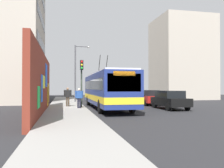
% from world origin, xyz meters
% --- Properties ---
extents(ground_plane, '(80.00, 80.00, 0.00)m').
position_xyz_m(ground_plane, '(0.00, 0.00, 0.00)').
color(ground_plane, '#232326').
extents(sidewalk_slab, '(48.00, 3.20, 0.15)m').
position_xyz_m(sidewalk_slab, '(0.00, 1.60, 0.07)').
color(sidewalk_slab, gray).
rests_on(sidewalk_slab, ground_plane).
extents(graffiti_wall, '(13.87, 0.32, 4.17)m').
position_xyz_m(graffiti_wall, '(-4.04, 3.35, 2.08)').
color(graffiti_wall, maroon).
rests_on(graffiti_wall, ground_plane).
extents(building_far_left, '(13.24, 9.04, 19.04)m').
position_xyz_m(building_far_left, '(11.37, 9.20, 9.52)').
color(building_far_left, '#B2A899').
rests_on(building_far_left, ground_plane).
extents(building_far_right, '(8.06, 8.37, 13.06)m').
position_xyz_m(building_far_right, '(14.41, -17.00, 6.53)').
color(building_far_right, '#B2A899').
rests_on(building_far_right, ground_plane).
extents(city_bus, '(12.34, 2.58, 4.87)m').
position_xyz_m(city_bus, '(-0.39, -1.80, 1.73)').
color(city_bus, navy).
rests_on(city_bus, ground_plane).
extents(parked_car_black, '(4.28, 1.86, 1.58)m').
position_xyz_m(parked_car_black, '(-2.04, -7.00, 0.83)').
color(parked_car_black, black).
rests_on(parked_car_black, ground_plane).
extents(parked_car_red, '(4.70, 1.81, 1.58)m').
position_xyz_m(parked_car_red, '(3.26, -7.00, 0.84)').
color(parked_car_red, '#B21E19').
rests_on(parked_car_red, ground_plane).
extents(pedestrian_midblock, '(0.23, 0.68, 1.70)m').
position_xyz_m(pedestrian_midblock, '(0.95, 1.50, 1.15)').
color(pedestrian_midblock, '#3F3326').
rests_on(pedestrian_midblock, sidewalk_slab).
extents(pedestrian_at_curb, '(0.22, 0.66, 1.64)m').
position_xyz_m(pedestrian_at_curb, '(-1.11, 0.62, 1.11)').
color(pedestrian_at_curb, '#1E1E2D').
rests_on(pedestrian_at_curb, sidewalk_slab).
extents(traffic_light, '(0.49, 0.28, 4.08)m').
position_xyz_m(traffic_light, '(-0.27, 0.35, 2.90)').
color(traffic_light, '#2D382D').
rests_on(traffic_light, sidewalk_slab).
extents(street_lamp, '(0.44, 1.84, 6.88)m').
position_xyz_m(street_lamp, '(8.21, 0.25, 4.09)').
color(street_lamp, '#4C4C51').
rests_on(street_lamp, sidewalk_slab).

